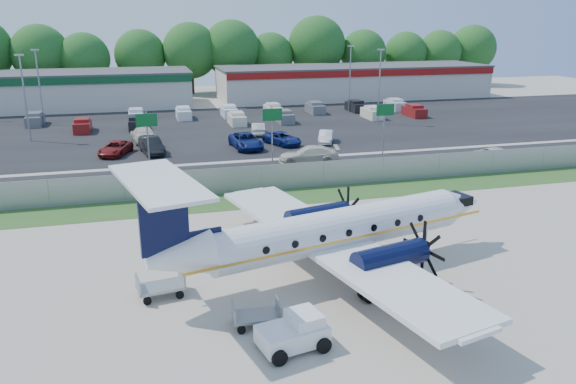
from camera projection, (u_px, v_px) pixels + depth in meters
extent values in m
plane|color=#B5AA99|center=(317.00, 266.00, 29.76)|extent=(170.00, 170.00, 0.00)
cube|color=#2D561E|center=(267.00, 199.00, 40.84)|extent=(170.00, 4.00, 0.02)
cube|color=black|center=(249.00, 174.00, 47.31)|extent=(170.00, 8.00, 0.02)
cube|color=black|center=(215.00, 129.00, 66.70)|extent=(170.00, 32.00, 0.02)
cube|color=gray|center=(261.00, 178.00, 42.40)|extent=(120.00, 0.02, 1.90)
cube|color=gray|center=(261.00, 166.00, 42.11)|extent=(120.00, 0.06, 0.06)
cube|color=gray|center=(261.00, 190.00, 42.68)|extent=(120.00, 0.06, 0.06)
cube|color=beige|center=(27.00, 92.00, 80.42)|extent=(46.00, 12.00, 5.00)
cube|color=#474749|center=(24.00, 73.00, 79.64)|extent=(46.40, 12.40, 0.24)
cube|color=#0F4723|center=(16.00, 82.00, 74.19)|extent=(46.00, 0.20, 1.00)
cube|color=beige|center=(353.00, 82.00, 92.64)|extent=(44.00, 12.00, 5.00)
cube|color=#474749|center=(354.00, 66.00, 91.87)|extent=(44.40, 12.40, 0.24)
cube|color=maroon|center=(368.00, 73.00, 86.42)|extent=(44.00, 0.20, 1.00)
cylinder|color=gray|center=(148.00, 141.00, 48.31)|extent=(0.14, 0.14, 5.00)
cube|color=#0C5923|center=(146.00, 120.00, 47.64)|extent=(1.80, 0.08, 1.10)
cylinder|color=gray|center=(272.00, 134.00, 51.00)|extent=(0.14, 0.14, 5.00)
cube|color=#0C5923|center=(272.00, 115.00, 50.33)|extent=(1.80, 0.08, 1.10)
cylinder|color=gray|center=(384.00, 128.00, 53.69)|extent=(0.14, 0.14, 5.00)
cube|color=#0C5923|center=(385.00, 110.00, 53.02)|extent=(1.80, 0.08, 1.10)
cylinder|color=gray|center=(25.00, 99.00, 58.64)|extent=(0.18, 0.18, 9.00)
cube|color=gray|center=(19.00, 55.00, 57.31)|extent=(0.90, 0.35, 0.18)
cylinder|color=gray|center=(379.00, 88.00, 68.42)|extent=(0.18, 0.18, 9.00)
cube|color=gray|center=(381.00, 50.00, 67.09)|extent=(0.90, 0.35, 0.18)
cylinder|color=gray|center=(40.00, 88.00, 67.87)|extent=(0.18, 0.18, 9.00)
cube|color=gray|center=(35.00, 50.00, 66.54)|extent=(0.90, 0.35, 0.18)
cylinder|color=gray|center=(350.00, 79.00, 77.65)|extent=(0.18, 0.18, 9.00)
cube|color=gray|center=(351.00, 46.00, 76.32)|extent=(0.90, 0.35, 0.18)
cylinder|color=white|center=(340.00, 229.00, 28.29)|extent=(13.99, 5.30, 2.11)
cone|color=white|center=(460.00, 205.00, 32.00)|extent=(2.87, 2.62, 2.11)
cone|color=white|center=(179.00, 257.00, 24.43)|extent=(3.30, 2.73, 2.11)
cube|color=black|center=(457.00, 199.00, 31.78)|extent=(1.31, 1.64, 0.50)
cube|color=white|center=(330.00, 242.00, 28.22)|extent=(8.02, 19.84, 0.24)
cylinder|color=black|center=(390.00, 257.00, 26.02)|extent=(3.96, 2.07, 1.22)
cylinder|color=black|center=(318.00, 216.00, 31.44)|extent=(3.96, 2.07, 1.22)
cube|color=black|center=(164.00, 218.00, 23.62)|extent=(2.10, 0.69, 3.22)
cube|color=white|center=(158.00, 182.00, 23.09)|extent=(4.20, 7.32, 0.16)
cylinder|color=gray|center=(426.00, 239.00, 31.41)|extent=(0.13, 0.13, 1.44)
cylinder|color=black|center=(425.00, 246.00, 31.53)|extent=(0.65, 0.34, 0.62)
cylinder|color=black|center=(367.00, 294.00, 25.93)|extent=(0.79, 0.60, 0.71)
cylinder|color=black|center=(299.00, 246.00, 31.35)|extent=(0.79, 0.60, 0.71)
cube|color=white|center=(292.00, 335.00, 22.15)|extent=(2.93, 2.09, 0.75)
cube|color=white|center=(304.00, 319.00, 22.20)|extent=(1.42, 1.59, 0.53)
cube|color=black|center=(315.00, 316.00, 22.40)|extent=(0.42, 1.19, 0.43)
cylinder|color=black|center=(279.00, 358.00, 21.11)|extent=(0.67, 0.36, 0.64)
cylinder|color=black|center=(262.00, 336.00, 22.54)|extent=(0.67, 0.36, 0.64)
cylinder|color=black|center=(324.00, 345.00, 21.92)|extent=(0.67, 0.36, 0.64)
cylinder|color=black|center=(304.00, 325.00, 23.35)|extent=(0.67, 0.36, 0.64)
cube|color=gray|center=(256.00, 316.00, 23.83)|extent=(2.09, 1.33, 0.12)
cube|color=gray|center=(234.00, 312.00, 23.56)|extent=(0.15, 1.21, 0.61)
cube|color=gray|center=(279.00, 307.00, 23.92)|extent=(0.15, 1.21, 0.61)
cylinder|color=black|center=(242.00, 330.00, 23.26)|extent=(0.37, 0.14, 0.36)
cylinder|color=black|center=(238.00, 317.00, 24.30)|extent=(0.37, 0.14, 0.36)
cylinder|color=black|center=(275.00, 327.00, 23.53)|extent=(0.37, 0.14, 0.36)
cylinder|color=black|center=(271.00, 313.00, 24.57)|extent=(0.37, 0.14, 0.36)
cube|color=gray|center=(161.00, 287.00, 26.35)|extent=(2.32, 1.60, 0.13)
cube|color=gray|center=(138.00, 285.00, 25.87)|extent=(0.28, 1.29, 0.64)
cube|color=gray|center=(182.00, 277.00, 26.64)|extent=(0.28, 1.29, 0.64)
cylinder|color=black|center=(147.00, 301.00, 25.63)|extent=(0.40, 0.19, 0.39)
cylinder|color=black|center=(143.00, 290.00, 26.67)|extent=(0.40, 0.19, 0.39)
cylinder|color=black|center=(180.00, 295.00, 26.21)|extent=(0.40, 0.19, 0.39)
cylinder|color=black|center=(174.00, 284.00, 27.24)|extent=(0.40, 0.19, 0.39)
cone|color=orange|center=(443.00, 217.00, 36.14)|extent=(0.40, 0.40, 0.60)
cube|color=orange|center=(443.00, 221.00, 36.22)|extent=(0.42, 0.42, 0.03)
cone|color=orange|center=(353.00, 219.00, 35.92)|extent=(0.37, 0.37, 0.56)
cube|color=orange|center=(353.00, 223.00, 36.00)|extent=(0.39, 0.39, 0.03)
imported|color=beige|center=(309.00, 163.00, 50.84)|extent=(5.78, 3.25, 1.58)
imported|color=silver|center=(498.00, 163.00, 50.99)|extent=(5.02, 2.33, 1.39)
imported|color=maroon|center=(116.00, 155.00, 53.96)|extent=(3.60, 5.13, 1.30)
imported|color=black|center=(152.00, 154.00, 54.51)|extent=(2.58, 5.01, 1.57)
imported|color=navy|center=(246.00, 148.00, 56.70)|extent=(3.00, 5.74, 1.54)
imported|color=navy|center=(282.00, 145.00, 58.34)|extent=(3.86, 5.18, 1.31)
imported|color=silver|center=(326.00, 143.00, 59.22)|extent=(2.79, 4.18, 1.30)
imported|color=beige|center=(144.00, 142.00, 59.71)|extent=(2.93, 5.82, 1.62)
imported|color=beige|center=(258.00, 135.00, 63.42)|extent=(2.08, 4.27, 1.35)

